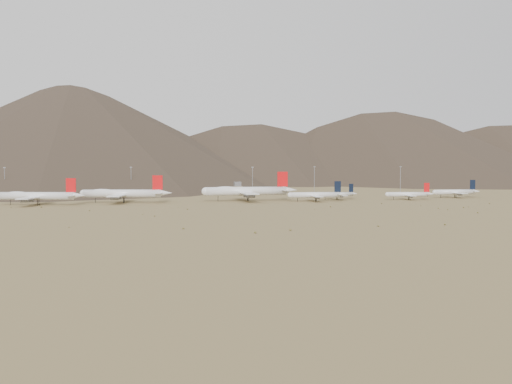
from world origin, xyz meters
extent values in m
plane|color=#A38B54|center=(0.00, 0.00, 0.00)|extent=(3000.00, 3000.00, 0.00)
cylinder|color=white|center=(-133.22, 25.15, 6.45)|extent=(52.67, 18.99, 5.48)
cone|color=white|center=(-104.52, 17.48, 6.87)|extent=(10.50, 7.23, 4.93)
cube|color=white|center=(-134.25, 25.42, 5.63)|extent=(20.76, 49.17, 0.69)
cube|color=white|center=(-108.62, 18.57, 7.00)|extent=(9.38, 19.09, 0.33)
cube|color=red|center=(-109.65, 18.85, 14.06)|extent=(6.79, 2.26, 9.73)
cylinder|color=black|center=(-151.16, 29.94, 1.86)|extent=(0.35, 0.35, 3.71)
cylinder|color=black|center=(-131.85, 26.20, 1.86)|extent=(0.44, 0.44, 3.71)
cylinder|color=black|center=(-132.55, 23.55, 1.86)|extent=(0.44, 0.44, 3.71)
ellipsoid|color=white|center=(-146.55, 28.71, 7.96)|extent=(17.46, 8.36, 3.29)
cylinder|color=slate|center=(-131.74, 34.82, 4.28)|extent=(5.76, 3.75, 2.47)
cylinder|color=slate|center=(-136.76, 16.03, 4.28)|extent=(5.76, 3.75, 2.47)
cylinder|color=slate|center=(-129.48, 43.27, 4.28)|extent=(5.76, 3.75, 2.47)
cylinder|color=slate|center=(-139.02, 7.57, 4.28)|extent=(5.76, 3.75, 2.47)
cylinder|color=white|center=(-74.15, 35.79, 6.93)|extent=(56.77, 18.68, 5.88)
sphere|color=white|center=(-101.87, 42.27, 6.93)|extent=(5.76, 5.76, 5.76)
cone|color=white|center=(-43.11, 28.54, 7.37)|extent=(11.18, 7.49, 5.29)
cube|color=white|center=(-75.26, 36.05, 6.04)|extent=(20.74, 52.88, 0.74)
cube|color=white|center=(-47.54, 29.58, 7.51)|extent=(9.50, 20.47, 0.35)
cube|color=red|center=(-48.65, 29.84, 15.08)|extent=(7.33, 2.20, 10.44)
cylinder|color=black|center=(-93.55, 40.33, 1.99)|extent=(0.38, 0.38, 3.98)
cylinder|color=black|center=(-72.71, 36.97, 1.99)|extent=(0.47, 0.47, 3.98)
cylinder|color=black|center=(-73.38, 34.10, 1.99)|extent=(0.47, 0.47, 3.98)
ellipsoid|color=white|center=(-88.56, 39.16, 8.54)|extent=(18.74, 8.44, 3.53)
cylinder|color=slate|center=(-72.89, 46.21, 4.59)|extent=(6.15, 3.87, 2.65)
cylinder|color=slate|center=(-77.63, 25.89, 4.59)|extent=(6.15, 3.87, 2.65)
cylinder|color=slate|center=(-70.75, 55.36, 4.59)|extent=(6.15, 3.87, 2.65)
cylinder|color=slate|center=(-79.77, 16.74, 4.59)|extent=(6.15, 3.87, 2.65)
cylinder|color=white|center=(19.73, 36.15, 7.68)|extent=(63.17, 6.89, 6.52)
sphere|color=white|center=(-11.84, 36.33, 7.68)|extent=(6.39, 6.39, 6.39)
cone|color=white|center=(55.08, 35.94, 8.17)|extent=(11.40, 5.94, 5.87)
cube|color=white|center=(18.46, 36.15, 6.70)|extent=(10.44, 57.93, 0.82)
cube|color=white|center=(50.03, 35.97, 8.33)|extent=(5.81, 22.03, 0.39)
cube|color=red|center=(48.77, 35.98, 16.73)|extent=(8.21, 0.64, 11.58)
cylinder|color=black|center=(-2.37, 36.28, 2.21)|extent=(0.42, 0.42, 4.42)
cylinder|color=black|center=(21.00, 37.77, 2.21)|extent=(0.53, 0.53, 4.42)
cylinder|color=black|center=(20.98, 34.51, 2.21)|extent=(0.53, 0.53, 4.42)
ellipsoid|color=white|center=(3.31, 36.24, 9.48)|extent=(20.23, 5.01, 3.91)
cylinder|color=slate|center=(18.53, 47.73, 5.09)|extent=(6.33, 2.97, 2.94)
cylinder|color=slate|center=(18.40, 24.58, 5.09)|extent=(6.33, 2.97, 2.94)
cylinder|color=slate|center=(18.59, 58.15, 5.09)|extent=(6.33, 2.97, 2.94)
cylinder|color=slate|center=(18.33, 14.16, 5.09)|extent=(6.33, 2.97, 2.94)
cylinder|color=white|center=(69.94, 19.40, 4.99)|extent=(39.05, 7.15, 4.22)
sphere|color=white|center=(50.58, 20.87, 4.99)|extent=(4.13, 4.13, 4.13)
cone|color=white|center=(91.63, 17.75, 5.31)|extent=(7.26, 4.31, 3.80)
cube|color=white|center=(69.17, 19.46, 4.36)|extent=(8.72, 33.67, 0.53)
cube|color=white|center=(88.53, 17.98, 5.42)|extent=(4.44, 12.88, 0.25)
cube|color=black|center=(87.76, 18.04, 11.26)|extent=(5.06, 0.76, 8.32)
cylinder|color=black|center=(56.39, 20.43, 1.44)|extent=(0.44, 0.44, 2.89)
cylinder|color=black|center=(70.80, 20.39, 1.44)|extent=(0.55, 0.55, 2.89)
cylinder|color=black|center=(70.64, 18.29, 1.44)|extent=(0.55, 0.55, 2.89)
cylinder|color=slate|center=(69.87, 28.75, 3.32)|extent=(4.02, 2.19, 1.90)
cylinder|color=slate|center=(68.46, 10.16, 3.32)|extent=(4.02, 2.19, 1.90)
cylinder|color=white|center=(94.82, 39.33, 4.00)|extent=(30.99, 10.90, 3.38)
sphere|color=white|center=(79.74, 35.52, 4.00)|extent=(3.31, 3.31, 3.31)
cone|color=white|center=(111.71, 43.60, 4.25)|extent=(6.18, 4.32, 3.04)
cube|color=white|center=(94.22, 39.18, 3.49)|extent=(11.36, 27.08, 0.42)
cube|color=white|center=(109.30, 42.99, 4.34)|extent=(5.20, 10.51, 0.20)
cube|color=black|center=(108.70, 42.84, 9.02)|extent=(4.00, 1.29, 6.67)
cylinder|color=black|center=(84.26, 36.66, 1.16)|extent=(0.36, 0.36, 2.31)
cylinder|color=black|center=(95.22, 40.30, 1.16)|extent=(0.44, 0.44, 2.31)
cylinder|color=black|center=(95.63, 38.66, 1.16)|extent=(0.44, 0.44, 2.31)
cylinder|color=slate|center=(92.39, 46.42, 2.66)|extent=(3.39, 2.24, 1.52)
cylinder|color=slate|center=(96.05, 31.94, 2.66)|extent=(3.39, 2.24, 1.52)
cylinder|color=white|center=(148.67, 22.05, 4.32)|extent=(33.80, 7.86, 3.65)
sphere|color=white|center=(132.00, 24.17, 4.32)|extent=(3.58, 3.58, 3.58)
cone|color=white|center=(167.34, 19.68, 4.59)|extent=(6.42, 4.02, 3.28)
cube|color=white|center=(148.00, 22.14, 3.77)|extent=(8.97, 29.26, 0.46)
cube|color=white|center=(164.67, 20.02, 4.69)|extent=(4.38, 11.24, 0.22)
cube|color=red|center=(164.00, 20.10, 9.75)|extent=(4.38, 0.88, 7.20)
cylinder|color=black|center=(137.00, 23.53, 1.25)|extent=(0.38, 0.38, 2.50)
cylinder|color=black|center=(149.45, 22.87, 1.25)|extent=(0.48, 0.48, 2.50)
cylinder|color=black|center=(149.22, 21.06, 1.25)|extent=(0.48, 0.48, 2.50)
cylinder|color=slate|center=(149.02, 30.14, 2.87)|extent=(3.54, 2.05, 1.64)
cylinder|color=slate|center=(146.98, 14.13, 2.87)|extent=(3.54, 2.05, 1.64)
cylinder|color=white|center=(199.81, 38.86, 4.82)|extent=(37.61, 5.37, 4.07)
sphere|color=white|center=(181.07, 38.21, 4.82)|extent=(3.99, 3.99, 3.99)
cone|color=white|center=(220.79, 39.59, 5.13)|extent=(6.87, 3.90, 3.66)
cube|color=white|center=(199.06, 38.84, 4.21)|extent=(7.11, 32.32, 0.51)
cube|color=white|center=(217.79, 39.49, 5.23)|extent=(3.80, 12.32, 0.24)
cube|color=black|center=(217.04, 39.46, 10.87)|extent=(4.88, 0.54, 8.03)
cylinder|color=black|center=(186.69, 38.41, 1.39)|extent=(0.43, 0.43, 2.78)
cylinder|color=black|center=(200.52, 39.91, 1.39)|extent=(0.54, 0.54, 2.78)
cylinder|color=black|center=(200.59, 37.87, 1.39)|extent=(0.54, 0.54, 2.78)
cylinder|color=slate|center=(198.74, 47.83, 3.20)|extent=(3.81, 1.96, 1.83)
cylinder|color=slate|center=(199.37, 29.84, 3.20)|extent=(3.81, 1.96, 1.83)
cube|color=tan|center=(30.00, 120.00, 4.00)|extent=(8.00, 8.00, 8.00)
cube|color=slate|center=(30.00, 120.00, 10.00)|extent=(6.00, 6.00, 4.00)
cylinder|color=gray|center=(-168.45, 124.74, 12.50)|extent=(0.50, 0.50, 25.00)
cube|color=gray|center=(-168.45, 124.74, 25.30)|extent=(2.00, 0.60, 0.80)
cylinder|color=gray|center=(-63.69, 137.33, 12.50)|extent=(0.50, 0.50, 25.00)
cube|color=gray|center=(-63.69, 137.33, 25.30)|extent=(2.00, 0.60, 0.80)
cylinder|color=gray|center=(42.16, 112.13, 12.50)|extent=(0.50, 0.50, 25.00)
cube|color=gray|center=(42.16, 112.13, 25.30)|extent=(2.00, 0.60, 0.80)
cylinder|color=gray|center=(110.26, 141.76, 12.50)|extent=(0.50, 0.50, 25.00)
cube|color=gray|center=(110.26, 141.76, 25.30)|extent=(2.00, 0.60, 0.80)
cylinder|color=gray|center=(196.32, 133.54, 12.50)|extent=(0.50, 0.50, 25.00)
cube|color=gray|center=(196.32, 133.54, 25.30)|extent=(2.00, 0.60, 0.80)
ellipsoid|color=olive|center=(129.37, -106.85, 0.39)|extent=(0.99, 0.99, 0.79)
ellipsoid|color=olive|center=(124.28, -46.35, 0.25)|extent=(0.66, 0.66, 0.50)
ellipsoid|color=olive|center=(123.22, -71.51, 0.39)|extent=(1.02, 1.02, 0.78)
ellipsoid|color=olive|center=(-59.48, -85.48, 0.29)|extent=(0.83, 0.83, 0.58)
ellipsoid|color=olive|center=(39.29, -165.98, 0.34)|extent=(0.97, 0.97, 0.67)
ellipsoid|color=olive|center=(-35.52, -40.34, 0.31)|extent=(0.98, 0.98, 0.63)
ellipsoid|color=olive|center=(-6.21, -173.75, 0.46)|extent=(1.02, 1.02, 0.91)
ellipsoid|color=olive|center=(43.93, -57.53, 0.17)|extent=(0.60, 0.60, 0.34)
ellipsoid|color=olive|center=(-23.73, -179.80, 0.45)|extent=(1.06, 1.06, 0.89)
ellipsoid|color=olive|center=(-51.73, -155.49, 0.34)|extent=(1.01, 1.01, 0.69)
ellipsoid|color=olive|center=(-39.56, -24.06, 0.18)|extent=(0.52, 0.52, 0.36)
ellipsoid|color=olive|center=(-127.78, -0.82, 0.46)|extent=(1.06, 1.06, 0.92)
ellipsoid|color=olive|center=(123.96, -81.84, 0.32)|extent=(0.72, 0.72, 0.64)
ellipsoid|color=olive|center=(60.82, -40.61, 0.43)|extent=(0.99, 0.99, 0.85)
ellipsoid|color=olive|center=(-95.88, -37.53, 0.28)|extent=(1.06, 1.06, 0.57)
ellipsoid|color=olive|center=(-65.46, -74.01, 0.25)|extent=(0.60, 0.60, 0.51)
ellipsoid|color=olive|center=(144.22, -66.86, 0.38)|extent=(1.09, 1.09, 0.76)
ellipsoid|color=olive|center=(108.41, -16.92, 0.36)|extent=(0.93, 0.93, 0.72)
ellipsoid|color=olive|center=(185.23, -33.57, 0.31)|extent=(1.03, 1.03, 0.62)
ellipsoid|color=olive|center=(-102.94, -136.53, 0.18)|extent=(0.72, 0.72, 0.37)
ellipsoid|color=olive|center=(73.83, -166.60, 0.40)|extent=(1.01, 1.01, 0.79)
ellipsoid|color=olive|center=(-5.51, -62.29, 0.14)|extent=(0.55, 0.55, 0.29)
ellipsoid|color=olive|center=(-147.36, 4.60, 0.26)|extent=(0.80, 0.80, 0.52)
ellipsoid|color=olive|center=(151.21, -61.71, 0.18)|extent=(0.71, 0.71, 0.36)
camera|label=1|loc=(-86.20, -446.43, 31.33)|focal=45.00mm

